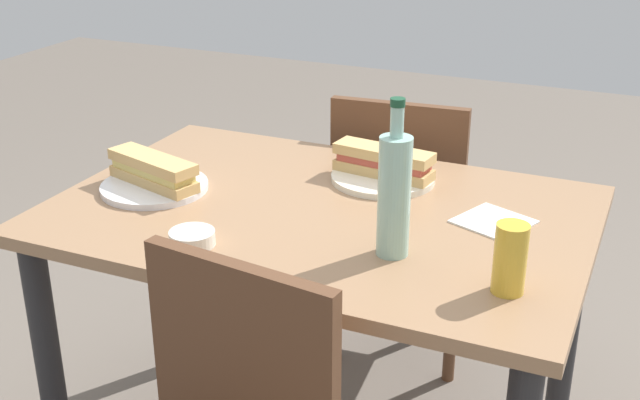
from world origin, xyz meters
TOP-DOWN VIEW (x-y plane):
  - dining_table at (0.00, 0.00)m, footprint 1.18×0.80m
  - chair_far at (0.01, 0.59)m, footprint 0.43×0.43m
  - plate_near at (0.07, 0.21)m, footprint 0.25×0.25m
  - baguette_sandwich_near at (0.07, 0.21)m, footprint 0.25×0.10m
  - knife_near at (0.07, 0.27)m, footprint 0.17×0.07m
  - plate_far at (-0.40, -0.06)m, footprint 0.25×0.25m
  - baguette_sandwich_far at (-0.40, -0.06)m, footprint 0.26×0.14m
  - knife_far at (-0.39, 0.00)m, footprint 0.16×0.10m
  - water_bottle at (0.22, -0.15)m, footprint 0.06×0.06m
  - beer_glass at (0.46, -0.21)m, footprint 0.06×0.06m
  - olive_bowl at (-0.16, -0.27)m, footprint 0.09×0.09m
  - paper_napkin at (0.37, 0.08)m, footprint 0.18×0.18m

SIDE VIEW (x-z plane):
  - chair_far at x=0.01m, z-range 0.06..0.91m
  - dining_table at x=0.00m, z-range 0.25..0.99m
  - paper_napkin at x=0.37m, z-range 0.73..0.74m
  - plate_near at x=0.07m, z-range 0.73..0.75m
  - plate_far at x=-0.40m, z-range 0.73..0.75m
  - olive_bowl at x=-0.16m, z-range 0.73..0.76m
  - knife_near at x=0.07m, z-range 0.75..0.76m
  - knife_far at x=-0.39m, z-range 0.75..0.76m
  - baguette_sandwich_far at x=-0.40m, z-range 0.75..0.82m
  - baguette_sandwich_near at x=0.07m, z-range 0.75..0.82m
  - beer_glass at x=0.46m, z-range 0.73..0.87m
  - water_bottle at x=0.22m, z-range 0.70..1.02m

